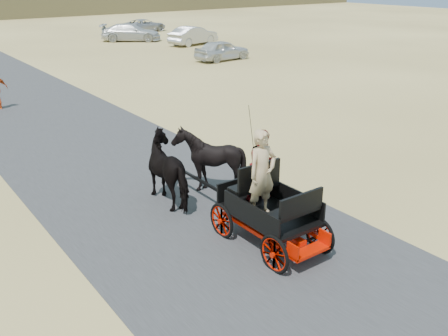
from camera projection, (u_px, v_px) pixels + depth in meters
ground at (293, 284)px, 9.18m from camera, size 140.00×140.00×0.00m
road at (293, 284)px, 9.17m from camera, size 6.00×140.00×0.01m
carriage at (269, 228)px, 10.44m from camera, size 1.30×2.40×0.72m
horse_left at (172, 169)px, 12.21m from camera, size 0.91×2.01×1.70m
horse_right at (209, 160)px, 12.81m from camera, size 1.37×1.54×1.70m
driver_man at (262, 174)px, 9.91m from camera, size 0.66×0.43×1.80m
passenger_woman at (263, 165)px, 10.64m from camera, size 0.77×0.60×1.58m
car_a at (222, 50)px, 32.00m from camera, size 3.88×1.82×1.28m
car_b at (193, 36)px, 38.78m from camera, size 4.49×2.46×1.40m
car_c at (131, 32)px, 40.79m from camera, size 5.04×4.31×1.39m
car_d at (145, 25)px, 47.30m from camera, size 4.36×2.42×1.15m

